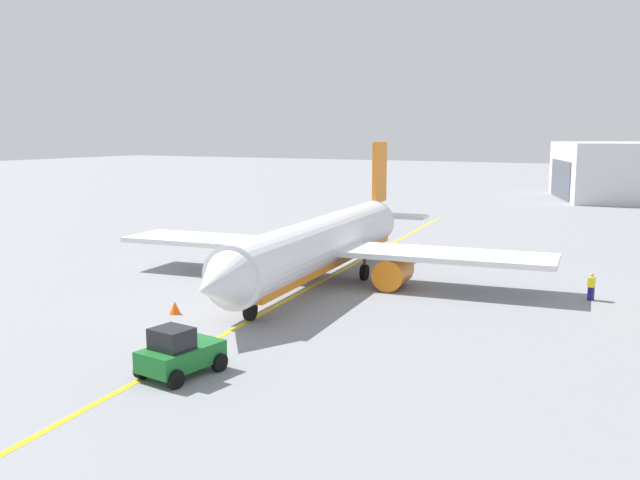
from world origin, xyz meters
TOP-DOWN VIEW (x-y plane):
  - ground_plane at (0.00, 0.00)m, footprint 400.00×400.00m
  - airplane at (-0.52, -0.06)m, footprint 33.33×31.64m
  - pushback_tug at (19.45, 3.47)m, footprint 3.83×2.72m
  - refueling_worker at (-3.35, 17.35)m, footprint 0.56×0.42m
  - safety_cone_nose at (11.43, -3.42)m, footprint 0.67×0.67m
  - distant_hangar at (-75.35, 11.86)m, footprint 26.20×22.27m
  - taxi_line_marking at (0.00, 0.00)m, footprint 79.89×9.22m

SIDE VIEW (x-z plane):
  - ground_plane at x=0.00m, z-range 0.00..0.00m
  - taxi_line_marking at x=0.00m, z-range 0.00..0.01m
  - safety_cone_nose at x=11.43m, z-range 0.00..0.75m
  - refueling_worker at x=-3.35m, z-range -0.03..1.68m
  - pushback_tug at x=19.45m, z-range -0.09..2.11m
  - airplane at x=-0.52m, z-range -2.18..7.37m
  - distant_hangar at x=-75.35m, z-range -0.01..8.79m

